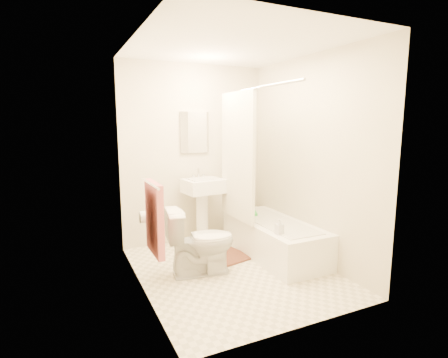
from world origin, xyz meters
name	(u,v)px	position (x,y,z in m)	size (l,w,h in m)	color
floor	(234,271)	(0.00, 0.00, 0.00)	(2.40, 2.40, 0.00)	beige
ceiling	(235,45)	(0.00, 0.00, 2.40)	(2.40, 2.40, 0.00)	white
wall_back	(194,155)	(0.00, 1.20, 1.20)	(2.00, 0.02, 2.40)	beige
wall_left	(139,169)	(-1.00, 0.00, 1.20)	(0.02, 2.40, 2.40)	beige
wall_right	(310,160)	(1.00, 0.00, 1.20)	(0.02, 2.40, 2.40)	beige
mirror	(195,132)	(0.00, 1.18, 1.50)	(0.40, 0.03, 0.55)	white
curtain_rod	(255,88)	(0.30, 0.10, 2.00)	(0.03, 0.03, 1.70)	silver
shower_curtain	(237,157)	(0.30, 0.50, 1.22)	(0.04, 0.80, 1.55)	silver
towel_bar	(150,183)	(-0.96, -0.25, 1.10)	(0.02, 0.02, 0.60)	silver
towel	(154,218)	(-0.93, -0.25, 0.78)	(0.06, 0.45, 0.66)	#CC7266
toilet_paper	(145,217)	(-0.93, 0.12, 0.70)	(0.12, 0.12, 0.11)	white
toilet	(201,242)	(-0.35, 0.10, 0.36)	(0.41, 0.74, 0.72)	white
sink	(203,209)	(0.02, 0.95, 0.49)	(0.50, 0.40, 0.98)	white
bathtub	(274,238)	(0.67, 0.22, 0.21)	(0.66, 1.52, 0.43)	white
bath_mat	(223,258)	(0.04, 0.37, 0.01)	(0.61, 0.46, 0.02)	#49221A
soap_bottle	(279,227)	(0.45, -0.21, 0.51)	(0.08, 0.08, 0.17)	silver
scrub_brush	(254,213)	(0.61, 0.61, 0.45)	(0.06, 0.21, 0.04)	green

